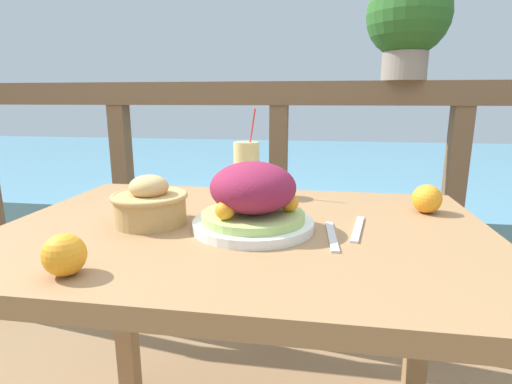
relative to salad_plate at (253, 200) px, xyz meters
name	(u,v)px	position (x,y,z in m)	size (l,w,h in m)	color
patio_table	(245,272)	(-0.02, 0.02, -0.18)	(1.09, 0.76, 0.77)	#997047
railing_fence	(278,171)	(-0.02, 0.78, -0.07)	(2.80, 0.08, 1.12)	brown
sea_backdrop	(302,181)	(-0.02, 3.28, -0.62)	(12.00, 4.00, 0.43)	#568EA8
salad_plate	(253,200)	(0.00, 0.00, 0.00)	(0.27, 0.27, 0.15)	white
drink_glass	(247,169)	(-0.07, 0.31, 0.01)	(0.08, 0.08, 0.25)	#DBCC7F
bread_basket	(150,204)	(-0.24, 0.00, -0.02)	(0.17, 0.17, 0.11)	tan
potted_plant	(408,20)	(0.44, 0.78, 0.49)	(0.30, 0.30, 0.38)	gray
fork	(332,236)	(0.17, -0.03, -0.06)	(0.02, 0.18, 0.00)	silver
knife	(358,229)	(0.23, 0.03, -0.06)	(0.05, 0.18, 0.00)	silver
orange_near_basket	(64,255)	(-0.26, -0.28, -0.03)	(0.07, 0.07, 0.07)	orange
orange_near_glass	(427,199)	(0.41, 0.19, -0.03)	(0.07, 0.07, 0.07)	orange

